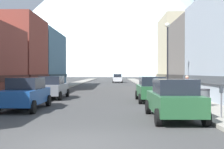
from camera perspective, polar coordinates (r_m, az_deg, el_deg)
ground_plane at (r=8.47m, az=-8.06°, el=-13.69°), size 400.00×400.00×0.00m
sidewalk_left at (r=43.82m, az=-9.11°, el=-2.24°), size 2.50×100.00×0.15m
sidewalk_right at (r=43.46m, az=7.37°, el=-2.26°), size 2.50×100.00×0.15m
storefront_left_2 at (r=34.92m, az=-19.12°, el=3.68°), size 6.49×8.09×8.49m
storefront_left_3 at (r=45.32m, az=-14.35°, el=2.80°), size 6.40×12.91×8.30m
storefront_right_2 at (r=32.26m, az=20.75°, el=3.19°), size 9.83×8.61×7.61m
storefront_right_3 at (r=40.39m, az=15.86°, el=3.99°), size 8.80×8.08×9.57m
car_left_0 at (r=16.72m, az=-16.90°, el=-3.62°), size 2.07×4.41×1.78m
car_left_1 at (r=23.22m, az=-11.83°, el=-2.50°), size 2.06×4.40×1.78m
car_right_0 at (r=12.88m, az=12.18°, el=-4.80°), size 2.09×4.41×1.78m
car_right_1 at (r=20.54m, az=7.88°, el=-2.87°), size 2.07×4.41×1.78m
car_driving_0 at (r=59.44m, az=1.10°, el=-0.75°), size 2.06×4.40×1.78m
car_driving_1 at (r=59.02m, az=1.10°, el=-0.76°), size 2.06×4.40×1.78m
parking_meter_near at (r=13.02m, az=20.98°, el=-4.26°), size 0.14×0.10×1.33m
trash_bin_right at (r=17.22m, az=18.00°, el=-4.36°), size 0.59×0.59×0.98m
potted_plant_0 at (r=23.82m, az=-19.55°, el=-3.00°), size 0.67×0.67×0.96m
pedestrian_0 at (r=35.75m, az=8.80°, el=-1.46°), size 0.36×0.36×1.67m
pedestrian_1 at (r=20.69m, az=14.73°, el=-2.74°), size 0.36×0.36×1.71m
streetlamp_right at (r=23.05m, az=11.03°, el=5.16°), size 0.36×0.36×5.86m
mountain_backdrop at (r=275.71m, az=1.23°, el=13.83°), size 261.96×261.96×132.51m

